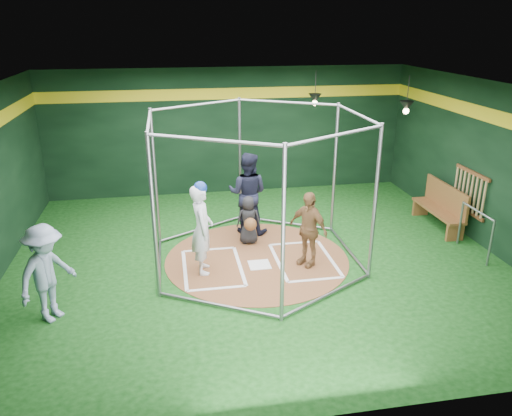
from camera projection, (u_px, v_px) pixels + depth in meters
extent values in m
cube|color=#0D3A0D|center=(257.00, 259.00, 10.39)|extent=(10.00, 9.00, 0.02)
cube|color=black|center=(257.00, 88.00, 9.15)|extent=(10.00, 9.00, 0.02)
cube|color=black|center=(228.00, 132.00, 13.92)|extent=(10.00, 0.10, 3.50)
cube|color=black|center=(327.00, 295.00, 5.62)|extent=(10.00, 0.10, 3.50)
cube|color=black|center=(488.00, 167.00, 10.59)|extent=(0.10, 9.00, 3.50)
cube|color=gold|center=(228.00, 94.00, 13.52)|extent=(10.00, 0.01, 0.30)
cube|color=gold|center=(495.00, 117.00, 10.22)|extent=(0.01, 9.00, 0.30)
cylinder|color=brown|center=(257.00, 259.00, 10.39)|extent=(3.80, 3.80, 0.01)
cube|color=white|center=(259.00, 265.00, 10.10)|extent=(0.43, 0.43, 0.01)
cube|color=white|center=(209.00, 250.00, 10.78)|extent=(1.10, 0.07, 0.01)
cube|color=white|center=(217.00, 288.00, 9.21)|extent=(1.10, 0.07, 0.01)
cube|color=white|center=(185.00, 270.00, 9.90)|extent=(0.07, 1.70, 0.01)
cube|color=white|center=(240.00, 265.00, 10.09)|extent=(0.07, 1.70, 0.01)
cube|color=white|center=(294.00, 243.00, 11.09)|extent=(1.10, 0.07, 0.01)
cube|color=white|center=(316.00, 280.00, 9.52)|extent=(1.10, 0.07, 0.01)
cube|color=white|center=(278.00, 262.00, 10.22)|extent=(0.07, 1.70, 0.01)
cube|color=white|center=(330.00, 258.00, 10.40)|extent=(0.07, 1.70, 0.01)
cylinder|color=gray|center=(335.00, 170.00, 11.25)|extent=(0.07, 0.07, 3.00)
cylinder|color=gray|center=(240.00, 161.00, 11.98)|extent=(0.07, 0.07, 3.00)
cylinder|color=gray|center=(155.00, 179.00, 10.59)|extent=(0.07, 0.07, 3.00)
cylinder|color=gray|center=(154.00, 219.00, 8.47)|extent=(0.07, 0.07, 3.00)
cylinder|color=gray|center=(283.00, 237.00, 7.74)|extent=(0.07, 0.07, 3.00)
cylinder|color=gray|center=(375.00, 205.00, 9.13)|extent=(0.07, 0.07, 3.00)
cylinder|color=gray|center=(287.00, 102.00, 11.10)|extent=(2.02, 1.20, 0.06)
cylinder|color=gray|center=(285.00, 223.00, 12.12)|extent=(2.02, 1.20, 0.06)
cylinder|color=gray|center=(198.00, 105.00, 10.77)|extent=(2.02, 1.20, 0.06)
cylinder|color=gray|center=(203.00, 228.00, 11.80)|extent=(2.02, 1.20, 0.06)
cylinder|color=gray|center=(149.00, 121.00, 9.02)|extent=(0.06, 2.30, 0.06)
cylinder|color=gray|center=(160.00, 265.00, 10.04)|extent=(0.06, 2.30, 0.06)
cylinder|color=gray|center=(213.00, 140.00, 7.60)|extent=(2.02, 1.20, 0.06)
cylinder|color=gray|center=(218.00, 305.00, 8.62)|extent=(2.02, 1.20, 0.06)
cylinder|color=gray|center=(338.00, 135.00, 7.92)|extent=(2.02, 1.20, 0.06)
cylinder|color=gray|center=(328.00, 294.00, 8.94)|extent=(2.02, 1.20, 0.06)
cylinder|color=gray|center=(358.00, 114.00, 9.68)|extent=(0.06, 2.30, 0.06)
cylinder|color=gray|center=(348.00, 250.00, 10.70)|extent=(0.06, 2.30, 0.06)
cube|color=brown|center=(473.00, 173.00, 11.04)|extent=(0.05, 1.25, 0.08)
cube|color=brown|center=(467.00, 211.00, 11.36)|extent=(0.05, 1.25, 0.08)
cylinder|color=tan|center=(484.00, 200.00, 10.69)|extent=(0.06, 0.06, 0.85)
cylinder|color=tan|center=(479.00, 198.00, 10.83)|extent=(0.06, 0.06, 0.85)
cylinder|color=tan|center=(475.00, 195.00, 10.98)|extent=(0.06, 0.06, 0.85)
cylinder|color=tan|center=(471.00, 193.00, 11.12)|extent=(0.06, 0.06, 0.85)
cylinder|color=tan|center=(467.00, 191.00, 11.27)|extent=(0.06, 0.06, 0.85)
cylinder|color=tan|center=(463.00, 189.00, 11.41)|extent=(0.06, 0.06, 0.85)
cylinder|color=tan|center=(459.00, 187.00, 11.56)|extent=(0.06, 0.06, 0.85)
cylinder|color=tan|center=(456.00, 185.00, 11.70)|extent=(0.06, 0.06, 0.85)
cone|color=black|center=(315.00, 98.00, 13.10)|extent=(0.34, 0.34, 0.22)
sphere|color=#FFD899|center=(315.00, 103.00, 13.14)|extent=(0.14, 0.14, 0.14)
cylinder|color=black|center=(316.00, 84.00, 12.97)|extent=(0.02, 0.02, 0.70)
cone|color=black|center=(407.00, 106.00, 11.92)|extent=(0.34, 0.34, 0.22)
sphere|color=#FFD899|center=(406.00, 111.00, 11.96)|extent=(0.14, 0.14, 0.14)
cylinder|color=black|center=(408.00, 91.00, 11.79)|extent=(0.02, 0.02, 0.70)
imported|color=silver|center=(202.00, 229.00, 9.57)|extent=(0.43, 0.66, 1.78)
sphere|color=navy|center=(200.00, 188.00, 9.27)|extent=(0.26, 0.26, 0.26)
imported|color=#AC7D49|center=(308.00, 229.00, 9.89)|extent=(0.84, 0.95, 1.54)
imported|color=black|center=(249.00, 220.00, 10.95)|extent=(0.57, 0.41, 1.08)
sphere|color=brown|center=(250.00, 224.00, 10.72)|extent=(0.28, 0.28, 0.28)
imported|color=black|center=(248.00, 193.00, 11.38)|extent=(1.13, 1.02, 1.90)
imported|color=#8EA0BB|center=(47.00, 273.00, 8.03)|extent=(1.14, 1.24, 1.68)
cube|color=brown|center=(438.00, 210.00, 11.86)|extent=(0.42, 1.81, 0.06)
cube|color=brown|center=(446.00, 197.00, 11.77)|extent=(0.06, 1.81, 0.60)
cube|color=brown|center=(455.00, 232.00, 11.19)|extent=(0.40, 0.08, 0.40)
cube|color=brown|center=(420.00, 207.00, 12.68)|extent=(0.40, 0.08, 0.40)
cylinder|color=gray|center=(491.00, 243.00, 9.94)|extent=(0.05, 0.05, 0.99)
cylinder|color=gray|center=(460.00, 223.00, 10.95)|extent=(0.05, 0.05, 0.99)
cylinder|color=gray|center=(478.00, 212.00, 10.28)|extent=(0.05, 1.10, 0.05)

